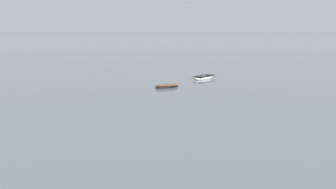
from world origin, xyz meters
TOP-DOWN VIEW (x-y plane):
  - rowboat_moored_1 at (3.12, 45.85)m, footprint 3.17×2.42m
  - rowboat_moored_8 at (7.75, 55.56)m, footprint 3.39×4.28m

SIDE VIEW (x-z plane):
  - rowboat_moored_1 at x=3.12m, z-range -0.11..0.37m
  - rowboat_moored_8 at x=7.75m, z-range -0.15..0.51m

